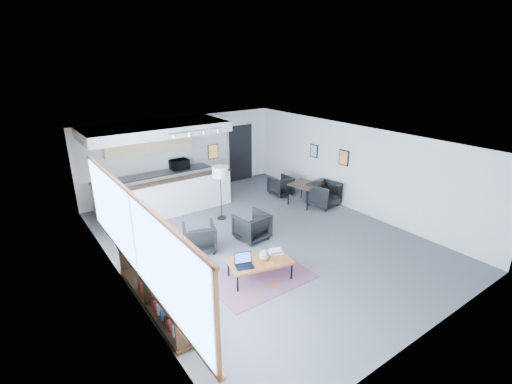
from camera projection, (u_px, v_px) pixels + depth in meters
room at (261, 192)px, 9.24m from camera, size 7.02×9.02×2.62m
window at (135, 237)px, 6.61m from camera, size 0.10×5.95×1.66m
console at (153, 292)px, 6.98m from camera, size 0.35×3.00×0.80m
kitchenette at (158, 163)px, 11.38m from camera, size 4.20×1.96×2.60m
doorway at (240, 152)px, 13.95m from camera, size 1.10×0.12×2.15m
track_light at (196, 132)px, 10.17m from camera, size 1.60×0.07×0.15m
wall_art_lower at (344, 158)px, 11.36m from camera, size 0.03×0.38×0.48m
wall_art_upper at (314, 151)px, 12.37m from camera, size 0.03×0.34×0.44m
kilim_rug at (260, 278)px, 7.98m from camera, size 2.17×1.49×0.01m
coffee_table at (260, 262)px, 7.84m from camera, size 1.45×1.00×0.43m
laptop at (244, 262)px, 7.63m from camera, size 0.44×0.40×0.26m
ceramic_pot at (264, 255)px, 7.82m from camera, size 0.22×0.22×0.22m
book_stack at (276, 251)px, 8.12m from camera, size 0.36×0.33×0.09m
coaster at (271, 262)px, 7.76m from camera, size 0.09×0.09×0.01m
armchair_left at (200, 236)px, 8.99m from camera, size 0.93×0.91×0.76m
armchair_right at (252, 225)px, 9.55m from camera, size 0.82×0.78×0.78m
floor_lamp at (220, 174)px, 10.42m from camera, size 0.47×0.47×1.58m
dining_table at (305, 186)px, 11.70m from camera, size 0.97×0.97×0.69m
dining_chair_near at (324, 195)px, 11.68m from camera, size 0.80×0.77×0.72m
dining_chair_far at (281, 186)px, 12.65m from camera, size 0.60×0.57×0.60m
microwave at (179, 163)px, 12.30m from camera, size 0.60×0.35×0.40m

